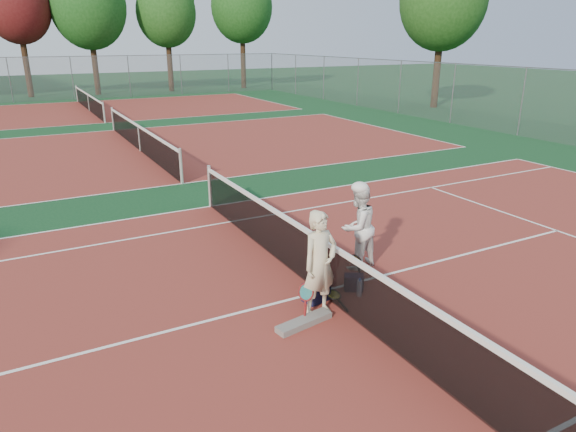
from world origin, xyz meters
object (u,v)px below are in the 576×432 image
Objects in this scene: racket_black_held at (356,269)px; racket_red at (306,301)px; sports_bag_navy at (316,292)px; player_a at (320,264)px; racket_spare at (334,296)px; player_b at (358,227)px; water_bottle at (359,288)px; sports_bag_purple at (354,282)px; net_main at (320,265)px.

racket_red is at bearing 2.77° from racket_black_held.
racket_red is 1.03× the size of racket_black_held.
player_a is at bearing -115.08° from sports_bag_navy.
racket_spare is at bearing -25.11° from sports_bag_navy.
player_b is 2.84× the size of racket_red.
water_bottle is (0.91, 0.16, -0.72)m from player_a.
water_bottle is (-0.06, -0.26, 0.01)m from sports_bag_purple.
sports_bag_purple is (0.52, 0.16, 0.07)m from racket_spare.
racket_red reaches higher than water_bottle.
water_bottle is (1.16, 0.18, -0.14)m from racket_red.
water_bottle is at bearing -17.07° from sports_bag_navy.
racket_black_held is at bearing 19.49° from player_a.
sports_bag_purple is at bearing 25.60° from racket_black_held.
water_bottle is at bearing -41.07° from net_main.
net_main is at bearing 48.63° from player_a.
sports_bag_navy is (-0.98, -0.24, -0.12)m from racket_black_held.
player_b is 2.75× the size of racket_spare.
sports_bag_purple is (0.79, 0.04, -0.03)m from sports_bag_navy.
racket_red reaches higher than sports_bag_navy.
net_main reaches higher than racket_spare.
racket_black_held is 1.86× the size of water_bottle.
racket_red is 0.60m from sports_bag_navy.
racket_red is 1.55m from racket_black_held.
racket_spare is 1.78× the size of sports_bag_purple.
sports_bag_navy is (0.43, 0.40, -0.12)m from racket_red.
net_main is at bearing 138.93° from water_bottle.
water_bottle is (0.73, -0.22, -0.01)m from sports_bag_navy.
player_b is 3.95× the size of sports_bag_navy.
player_b is 2.25m from racket_red.
player_b is at bearing 51.82° from sports_bag_purple.
sports_bag_navy is at bearing 162.93° from water_bottle.
player_a is 1.06× the size of player_b.
racket_black_held is (-0.41, -0.56, -0.54)m from player_b.
net_main is at bearing 11.32° from racket_spare.
racket_black_held is 0.54m from water_bottle.
sports_bag_navy is (-0.21, -0.23, -0.35)m from net_main.
player_a is 5.78× the size of water_bottle.
racket_black_held reaches higher than sports_bag_purple.
racket_red is 1.92× the size of water_bottle.
player_b is 5.46× the size of water_bottle.
player_b reaches higher than sports_bag_purple.
player_b is 1.18m from sports_bag_purple.
racket_spare is at bearing 5.56° from racket_black_held.
player_a reaches higher than racket_black_held.
sports_bag_navy is at bearing -177.45° from sports_bag_purple.
player_b is at bearing 57.07° from water_bottle.
sports_bag_navy is at bearing -132.92° from net_main.
racket_black_held is at bearing 61.55° from water_bottle.
net_main reaches higher than sports_bag_navy.
racket_red is (-1.82, -1.20, -0.53)m from player_b.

